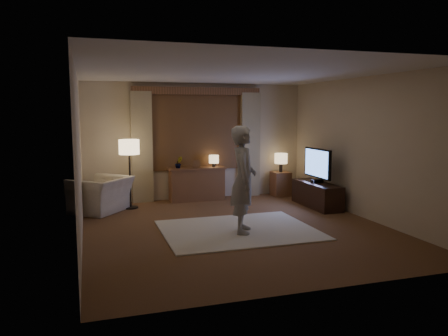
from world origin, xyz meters
name	(u,v)px	position (x,y,z in m)	size (l,w,h in m)	color
room	(228,148)	(0.00, 0.50, 1.33)	(5.04, 5.54, 2.64)	brown
rug	(238,230)	(-0.03, -0.16, 0.01)	(2.50, 2.00, 0.02)	beige
sideboard	(197,185)	(-0.08, 2.50, 0.35)	(1.20, 0.40, 0.70)	brown
picture_frame	(197,165)	(-0.08, 2.50, 0.80)	(0.16, 0.02, 0.20)	brown
plant	(179,163)	(-0.48, 2.50, 0.85)	(0.17, 0.13, 0.30)	#999999
table_lamp_sideboard	(214,160)	(0.32, 2.50, 0.90)	(0.22, 0.22, 0.30)	black
floor_lamp	(129,151)	(-1.57, 2.11, 1.18)	(0.41, 0.41, 1.41)	black
armchair	(101,195)	(-2.15, 1.96, 0.34)	(1.05, 0.92, 0.68)	beige
side_table	(281,184)	(1.95, 2.45, 0.28)	(0.40, 0.40, 0.56)	brown
table_lamp_side	(281,159)	(1.95, 2.45, 0.87)	(0.30, 0.30, 0.44)	black
tv_stand	(317,195)	(2.15, 1.11, 0.25)	(0.45, 1.40, 0.50)	black
tv	(317,164)	(2.15, 1.11, 0.89)	(0.24, 0.99, 0.71)	black
person	(243,180)	(0.00, -0.33, 0.88)	(0.63, 0.41, 1.73)	#A49F97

